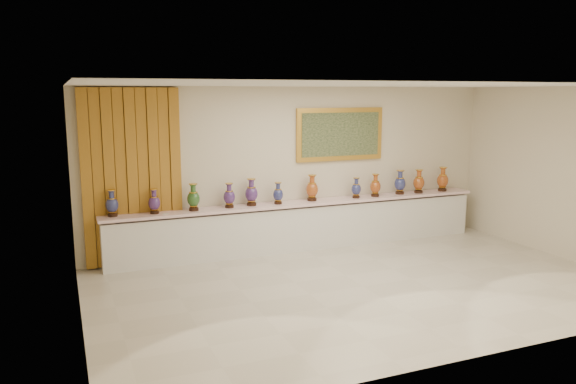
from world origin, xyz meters
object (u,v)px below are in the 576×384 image
vase_1 (154,203)px  vase_2 (193,199)px  vase_0 (112,205)px  counter (303,226)px

vase_1 → vase_2: bearing=-0.4°
vase_2 → vase_1: bearing=179.6°
vase_1 → vase_0: bearing=176.2°
counter → vase_2: size_ratio=15.52×
vase_0 → vase_2: (1.33, -0.05, 0.01)m
vase_1 → counter: bearing=0.6°
vase_1 → vase_2: 0.66m
vase_0 → vase_1: bearing=-3.8°
counter → vase_1: bearing=-179.4°
counter → vase_1: vase_1 is taller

